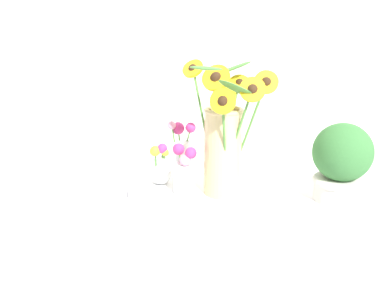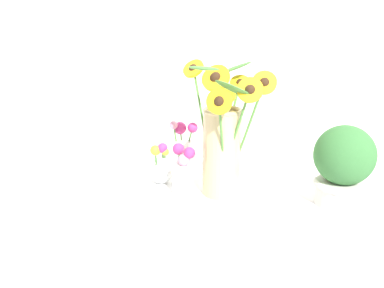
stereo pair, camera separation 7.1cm
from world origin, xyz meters
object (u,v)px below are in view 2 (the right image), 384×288
at_px(serving_tray, 192,188).
at_px(mason_jar_sunflowers, 223,140).
at_px(vase_small_center, 183,172).
at_px(vase_small_back, 183,150).
at_px(potted_plant, 343,165).
at_px(vase_bulb_right, 161,168).

distance_m(serving_tray, mason_jar_sunflowers, 0.22).
xyz_separation_m(mason_jar_sunflowers, vase_small_center, (-0.12, -0.04, -0.11)).
xyz_separation_m(mason_jar_sunflowers, vase_small_back, (-0.17, 0.12, -0.08)).
bearing_deg(vase_small_back, potted_plant, -2.58).
height_order(serving_tray, vase_bulb_right, vase_bulb_right).
bearing_deg(serving_tray, mason_jar_sunflowers, -14.22).
xyz_separation_m(serving_tray, potted_plant, (0.46, 0.06, 0.12)).
distance_m(mason_jar_sunflowers, vase_small_center, 0.16).
bearing_deg(vase_small_center, potted_plant, 15.30).
distance_m(mason_jar_sunflowers, vase_bulb_right, 0.24).
distance_m(vase_bulb_right, vase_small_back, 0.12).
bearing_deg(mason_jar_sunflowers, vase_small_back, 146.46).
relative_size(serving_tray, potted_plant, 1.70).
bearing_deg(serving_tray, potted_plant, 8.03).
bearing_deg(vase_small_center, serving_tray, 82.98).
relative_size(mason_jar_sunflowers, vase_small_back, 2.10).
bearing_deg(potted_plant, vase_small_center, -164.70).
bearing_deg(vase_bulb_right, vase_small_back, 70.94).
height_order(serving_tray, potted_plant, potted_plant).
distance_m(vase_bulb_right, potted_plant, 0.57).
xyz_separation_m(mason_jar_sunflowers, potted_plant, (0.35, 0.09, -0.07)).
bearing_deg(potted_plant, vase_bulb_right, -171.59).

